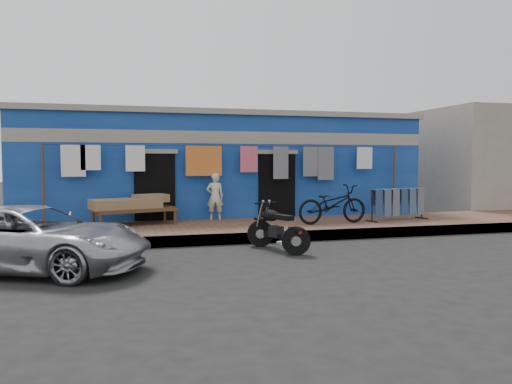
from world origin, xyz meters
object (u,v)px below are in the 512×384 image
(seated_person, at_px, (215,197))
(motorcycle, at_px, (277,227))
(car, at_px, (31,238))
(charpoy, at_px, (134,210))
(bicycle, at_px, (332,200))
(jeans_rack, at_px, (398,204))

(seated_person, relative_size, motorcycle, 0.79)
(car, distance_m, seated_person, 5.99)
(car, bearing_deg, charpoy, -0.59)
(motorcycle, bearing_deg, bicycle, 23.81)
(seated_person, distance_m, motorcycle, 3.75)
(car, relative_size, seated_person, 3.18)
(seated_person, xyz_separation_m, jeans_rack, (4.86, -1.39, -0.20))
(seated_person, bearing_deg, bicycle, 156.56)
(bicycle, height_order, motorcycle, bicycle)
(bicycle, relative_size, charpoy, 0.81)
(seated_person, height_order, motorcycle, seated_person)
(seated_person, xyz_separation_m, motorcycle, (0.65, -3.68, -0.40))
(bicycle, xyz_separation_m, charpoy, (-5.00, 1.16, -0.26))
(car, relative_size, jeans_rack, 2.14)
(car, height_order, bicycle, bicycle)
(seated_person, bearing_deg, charpoy, 17.22)
(bicycle, height_order, jeans_rack, bicycle)
(motorcycle, height_order, charpoy, motorcycle)
(seated_person, xyz_separation_m, bicycle, (2.82, -1.59, -0.03))
(motorcycle, xyz_separation_m, charpoy, (-2.83, 3.24, 0.12))
(motorcycle, height_order, jeans_rack, jeans_rack)
(jeans_rack, bearing_deg, charpoy, 172.28)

